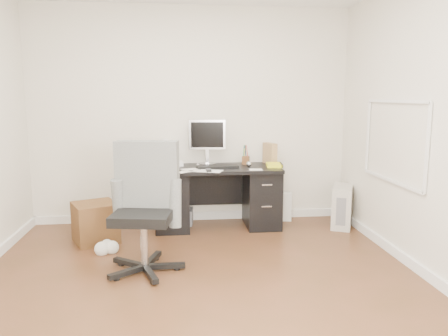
# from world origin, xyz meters

# --- Properties ---
(ground) EXTENTS (4.00, 4.00, 0.00)m
(ground) POSITION_xyz_m (0.00, 0.00, 0.00)
(ground) COLOR #492E17
(ground) RESTS_ON ground
(room_shell) EXTENTS (4.02, 4.02, 2.71)m
(room_shell) POSITION_xyz_m (0.03, 0.03, 1.66)
(room_shell) COLOR beige
(room_shell) RESTS_ON ground
(desk) EXTENTS (1.50, 0.70, 0.75)m
(desk) POSITION_xyz_m (0.30, 1.65, 0.40)
(desk) COLOR black
(desk) RESTS_ON ground
(loose_papers) EXTENTS (1.10, 0.60, 0.00)m
(loose_papers) POSITION_xyz_m (0.10, 1.60, 0.75)
(loose_papers) COLOR white
(loose_papers) RESTS_ON desk
(lcd_monitor) EXTENTS (0.47, 0.30, 0.57)m
(lcd_monitor) POSITION_xyz_m (0.19, 1.84, 1.04)
(lcd_monitor) COLOR silver
(lcd_monitor) RESTS_ON desk
(keyboard) EXTENTS (0.51, 0.21, 0.03)m
(keyboard) POSITION_xyz_m (0.30, 1.59, 0.76)
(keyboard) COLOR black
(keyboard) RESTS_ON desk
(computer_mouse) EXTENTS (0.08, 0.08, 0.07)m
(computer_mouse) POSITION_xyz_m (0.68, 1.64, 0.78)
(computer_mouse) COLOR silver
(computer_mouse) RESTS_ON desk
(travel_mug) EXTENTS (0.10, 0.10, 0.19)m
(travel_mug) POSITION_xyz_m (-0.39, 1.52, 0.85)
(travel_mug) COLOR #16369B
(travel_mug) RESTS_ON desk
(white_binder) EXTENTS (0.15, 0.28, 0.32)m
(white_binder) POSITION_xyz_m (-0.32, 1.83, 0.91)
(white_binder) COLOR white
(white_binder) RESTS_ON desk
(magazine_file) EXTENTS (0.18, 0.25, 0.26)m
(magazine_file) POSITION_xyz_m (0.99, 1.86, 0.88)
(magazine_file) COLOR #A47B4F
(magazine_file) RESTS_ON desk
(pen_cup) EXTENTS (0.13, 0.13, 0.24)m
(pen_cup) POSITION_xyz_m (0.67, 1.83, 0.87)
(pen_cup) COLOR brown
(pen_cup) RESTS_ON desk
(yellow_book) EXTENTS (0.21, 0.25, 0.04)m
(yellow_book) POSITION_xyz_m (0.99, 1.61, 0.77)
(yellow_book) COLOR #F3F31A
(yellow_book) RESTS_ON desk
(paper_remote) EXTENTS (0.33, 0.29, 0.02)m
(paper_remote) POSITION_xyz_m (0.19, 1.37, 0.76)
(paper_remote) COLOR white
(paper_remote) RESTS_ON desk
(office_chair) EXTENTS (0.78, 0.78, 1.19)m
(office_chair) POSITION_xyz_m (-0.50, 0.33, 0.60)
(office_chair) COLOR #4F514F
(office_chair) RESTS_ON ground
(pc_tower) EXTENTS (0.41, 0.55, 0.51)m
(pc_tower) POSITION_xyz_m (1.84, 1.51, 0.25)
(pc_tower) COLOR #AAA59A
(pc_tower) RESTS_ON ground
(shopping_bag) EXTENTS (0.30, 0.24, 0.37)m
(shopping_bag) POSITION_xyz_m (1.15, 1.85, 0.18)
(shopping_bag) COLOR white
(shopping_bag) RESTS_ON ground
(wicker_basket) EXTENTS (0.58, 0.58, 0.44)m
(wicker_basket) POSITION_xyz_m (-1.10, 1.24, 0.22)
(wicker_basket) COLOR #4C3416
(wicker_basket) RESTS_ON ground
(desk_printer) EXTENTS (0.35, 0.30, 0.19)m
(desk_printer) POSITION_xyz_m (-0.17, 1.82, 0.09)
(desk_printer) COLOR slate
(desk_printer) RESTS_ON ground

